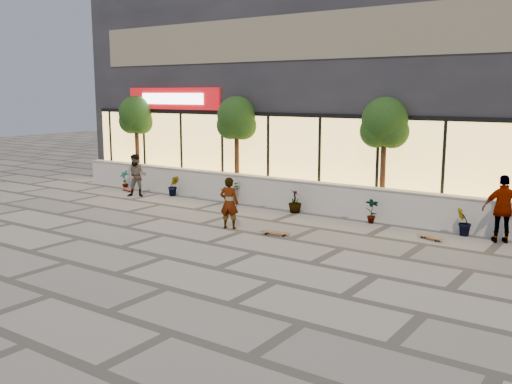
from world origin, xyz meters
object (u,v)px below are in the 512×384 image
Objects in this scene: tree_midwest at (237,121)px; skater_center at (229,203)px; skater_right_near at (503,209)px; skateboard_left at (128,189)px; tree_mideast at (384,126)px; skateboard_right_near at (430,237)px; skater_left at (137,176)px; tree_west at (136,117)px; skateboard_center at (275,232)px.

tree_midwest is 5.71m from skater_center.
skater_right_near reaches higher than skateboard_left.
skater_right_near is at bearing -176.75° from skater_center.
skateboard_right_near is (2.37, -2.21, -2.91)m from tree_mideast.
skater_center reaches higher than skateboard_left.
skateboard_right_near is (11.67, -0.04, -0.76)m from skater_left.
tree_midwest reaches higher than skateboard_left.
tree_mideast is 4.76m from skater_right_near.
tree_west is 1.00× the size of tree_midwest.
tree_midwest reaches higher than skater_center.
skater_left is 0.90× the size of skater_right_near.
tree_midwest is 2.10× the size of skater_right_near.
tree_midwest is at bearing -31.62° from skater_right_near.
tree_mideast is 11.00m from skateboard_left.
tree_west is 2.50× the size of skater_center.
skateboard_right_near is at bearing -14.81° from tree_midwest.
skater_center is 7.70m from skater_right_near.
tree_west is at bearing -28.84° from skater_right_near.
skater_center reaches higher than skateboard_right_near.
tree_west is 2.10× the size of skater_right_near.
skater_center is 1.74m from skateboard_center.
tree_west is at bearing 105.72° from skater_left.
skateboard_center is at bearing -23.00° from tree_west.
skateboard_center is (10.06, -4.27, -2.90)m from tree_west.
skateboard_center is 1.04× the size of skateboard_left.
tree_mideast is 4.36m from skateboard_right_near.
skater_left is at bearing -159.64° from skateboard_right_near.
tree_midwest is (5.50, 0.00, 0.00)m from tree_west.
skateboard_left is (-4.50, -1.53, -2.90)m from tree_midwest.
skater_right_near is 6.27m from skateboard_center.
tree_west is at bearing 180.00° from tree_mideast.
skater_center is (2.96, -4.36, -2.20)m from tree_midwest.
tree_west is at bearing 146.39° from skateboard_center.
skater_right_near is 2.08× the size of skateboard_center.
skater_left is at bearing -20.39° from skater_right_near.
tree_mideast is (11.50, 0.00, 0.00)m from tree_west.
tree_midwest is 4.88× the size of skateboard_right_near.
skateboard_left is at bearing -161.21° from tree_midwest.
tree_west is at bearing -168.51° from skateboard_right_near.
skater_right_near is 2.16× the size of skateboard_left.
skateboard_right_near is at bearing 1.99° from skater_right_near.
tree_mideast is 4.35× the size of skateboard_center.
skateboard_center is at bearing -108.68° from tree_mideast.
skater_center is (8.46, -4.36, -2.20)m from tree_west.
skateboard_center is (-1.44, -4.27, -2.90)m from tree_mideast.
skateboard_left is (1.00, -1.53, -2.90)m from tree_west.
skater_center is 1.95× the size of skateboard_right_near.
skateboard_center is (7.85, -2.10, -0.75)m from skater_left.
tree_midwest is at bearing 180.00° from tree_mideast.
skater_center is at bearing -48.99° from skater_left.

